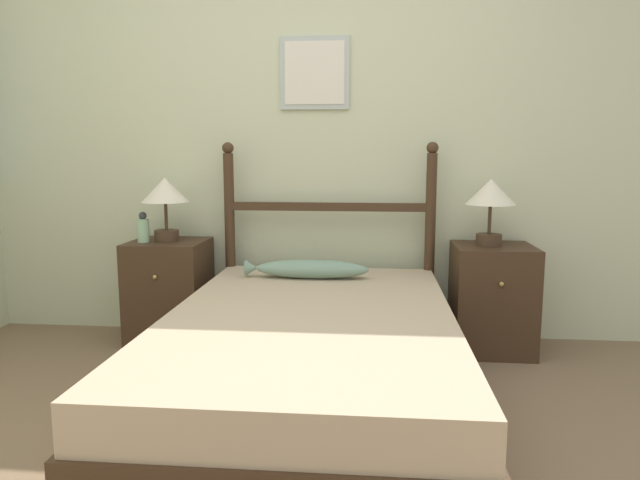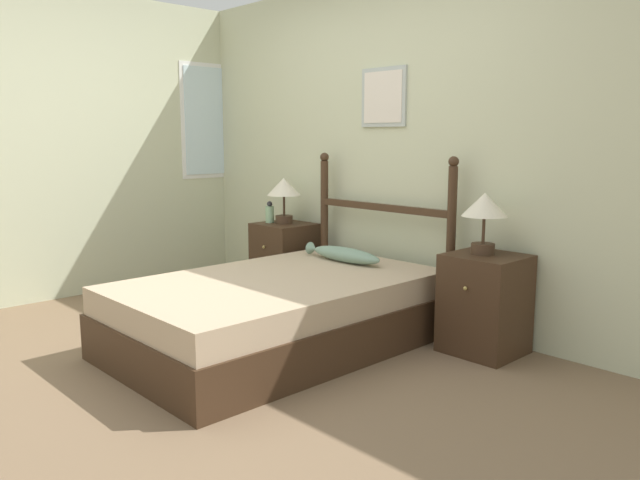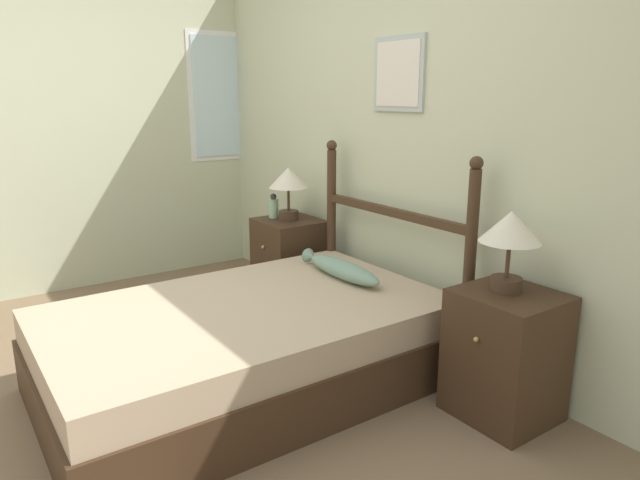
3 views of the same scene
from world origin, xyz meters
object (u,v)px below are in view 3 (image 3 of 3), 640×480
(nightstand_right, at_px, (505,355))
(bottle, at_px, (274,207))
(nightstand_left, at_px, (290,261))
(fish_pillow, at_px, (341,269))
(bed, at_px, (247,346))
(table_lamp_left, at_px, (288,182))
(table_lamp_right, at_px, (510,233))

(nightstand_right, relative_size, bottle, 3.43)
(nightstand_left, relative_size, fish_pillow, 0.89)
(bed, relative_size, table_lamp_left, 5.38)
(bed, distance_m, table_lamp_left, 1.48)
(fish_pillow, bearing_deg, nightstand_right, 9.91)
(nightstand_right, height_order, table_lamp_left, table_lamp_left)
(fish_pillow, bearing_deg, bed, -82.80)
(bottle, xyz_separation_m, fish_pillow, (1.02, -0.13, -0.20))
(table_lamp_left, distance_m, table_lamp_right, 1.92)
(nightstand_left, distance_m, nightstand_right, 1.95)
(nightstand_right, xyz_separation_m, bottle, (-2.08, -0.06, 0.40))
(nightstand_right, relative_size, table_lamp_left, 1.63)
(nightstand_right, xyz_separation_m, table_lamp_right, (-0.03, 0.00, 0.60))
(bed, height_order, fish_pillow, fish_pillow)
(nightstand_right, bearing_deg, bed, -138.02)
(bed, distance_m, bottle, 1.46)
(table_lamp_left, bearing_deg, table_lamp_right, 0.07)
(table_lamp_left, bearing_deg, nightstand_right, 0.02)
(bed, distance_m, fish_pillow, 0.75)
(table_lamp_left, height_order, fish_pillow, table_lamp_left)
(bed, xyz_separation_m, table_lamp_right, (0.94, 0.88, 0.69))
(bed, bearing_deg, fish_pillow, 97.20)
(bed, distance_m, table_lamp_right, 1.46)
(nightstand_left, bearing_deg, bottle, -156.24)
(nightstand_right, distance_m, fish_pillow, 1.10)
(bed, height_order, nightstand_left, nightstand_left)
(nightstand_left, xyz_separation_m, table_lamp_left, (-0.00, -0.00, 0.60))
(bottle, bearing_deg, fish_pillow, -7.29)
(table_lamp_left, height_order, table_lamp_right, same)
(table_lamp_left, xyz_separation_m, bottle, (-0.12, -0.06, -0.20))
(table_lamp_right, height_order, bottle, table_lamp_right)
(nightstand_left, height_order, nightstand_right, same)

